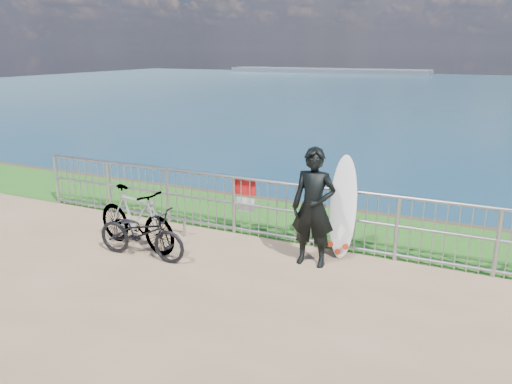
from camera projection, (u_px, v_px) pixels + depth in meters
The scene contains 8 objects.
grass_strip at pixel (281, 219), 10.28m from camera, with size 120.00×120.00×0.00m, color #21611A.
seascape at pixel (327, 73), 155.22m from camera, with size 260.00×260.00×5.00m.
railing at pixel (259, 208), 9.16m from camera, with size 10.06×0.10×1.13m.
surfer at pixel (313, 208), 7.91m from camera, with size 0.70×0.46×1.93m, color black.
surfboard at pixel (343, 211), 8.31m from camera, with size 0.50×0.46×1.72m.
bicycle_near at pixel (141, 233), 8.31m from camera, with size 0.58×1.66×0.87m, color black.
bicycle_far at pixel (136, 218), 8.67m from camera, with size 0.52×1.85×1.11m, color black.
bike_rack at pixel (150, 216), 9.59m from camera, with size 1.76×0.05×0.37m.
Camera 1 is at (3.66, -6.33, 3.40)m, focal length 35.00 mm.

